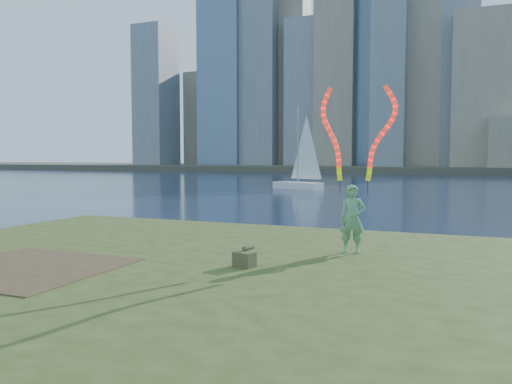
% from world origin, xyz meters
% --- Properties ---
extents(ground, '(320.00, 320.00, 0.00)m').
position_xyz_m(ground, '(0.00, 0.00, 0.00)').
color(ground, '#18243C').
rests_on(ground, ground).
extents(grassy_knoll, '(20.00, 18.00, 0.80)m').
position_xyz_m(grassy_knoll, '(0.00, -2.30, 0.34)').
color(grassy_knoll, '#384719').
rests_on(grassy_knoll, ground).
extents(dirt_patch, '(3.20, 3.00, 0.02)m').
position_xyz_m(dirt_patch, '(-2.20, -3.20, 0.81)').
color(dirt_patch, '#47331E').
rests_on(dirt_patch, grassy_knoll).
extents(far_shore, '(320.00, 40.00, 1.20)m').
position_xyz_m(far_shore, '(0.00, 95.00, 0.60)').
color(far_shore, '#464133').
rests_on(far_shore, ground).
extents(woman_with_ribbons, '(1.96, 0.52, 3.87)m').
position_xyz_m(woman_with_ribbons, '(3.12, 0.57, 2.25)').
color(woman_with_ribbons, '#13741E').
rests_on(woman_with_ribbons, grassy_knoll).
extents(canvas_bag, '(0.45, 0.51, 0.37)m').
position_xyz_m(canvas_bag, '(1.51, -1.56, 0.95)').
color(canvas_bag, '#454C27').
rests_on(canvas_bag, grassy_knoll).
extents(sailboat, '(4.93, 3.05, 7.54)m').
position_xyz_m(sailboat, '(-7.93, 32.83, 1.30)').
color(sailboat, white).
rests_on(sailboat, ground).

